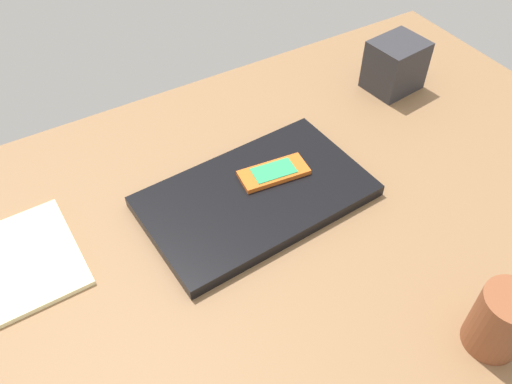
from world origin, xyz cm
name	(u,v)px	position (x,y,z in cm)	size (l,w,h in cm)	color
desk_surface	(301,212)	(0.00, 0.00, 1.50)	(120.00, 80.00, 3.00)	olive
laptop_closed	(256,196)	(-5.74, 4.79, 4.03)	(35.94, 21.31, 2.06)	black
cell_phone_on_laptop	(274,172)	(-1.21, 6.72, 5.51)	(11.89, 6.20, 0.97)	orange
notepad	(27,259)	(-40.84, 11.48, 3.40)	(14.23, 18.56, 0.80)	#F2EDB2
pen_cup	(501,321)	(7.66, -32.00, 7.93)	(7.09, 7.09, 9.86)	brown
desk_organizer	(395,65)	(34.13, 18.10, 8.05)	(10.14, 8.54, 10.11)	#2D2D33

